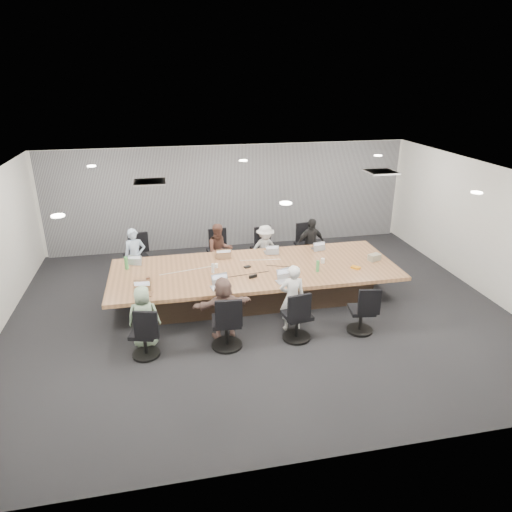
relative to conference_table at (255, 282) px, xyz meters
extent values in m
cube|color=black|center=(0.00, -0.50, -0.40)|extent=(10.00, 8.00, 0.00)
cube|color=white|center=(0.00, -0.50, 2.40)|extent=(10.00, 8.00, 0.00)
cube|color=silver|center=(0.00, 3.50, 1.00)|extent=(10.00, 0.00, 2.80)
cube|color=silver|center=(0.00, -4.50, 1.00)|extent=(10.00, 0.00, 2.80)
cube|color=silver|center=(5.00, -0.50, 1.00)|extent=(0.00, 8.00, 2.80)
cube|color=gray|center=(0.00, 3.42, 1.00)|extent=(9.80, 0.04, 2.80)
cube|color=#38291E|center=(0.00, 0.00, -0.07)|extent=(4.80, 1.40, 0.66)
cube|color=#A47149|center=(0.00, 0.00, 0.30)|extent=(6.00, 2.20, 0.08)
imported|color=#ACC5E6|center=(-2.52, 1.35, 0.26)|extent=(0.51, 0.36, 1.33)
cube|color=#B2B2B7|center=(-2.52, 0.80, 0.35)|extent=(0.33, 0.26, 0.02)
imported|color=#503228|center=(-0.58, 1.35, 0.26)|extent=(0.70, 0.58, 1.32)
cube|color=#8C6647|center=(-0.58, 0.80, 0.35)|extent=(0.35, 0.24, 0.02)
imported|color=silver|center=(0.52, 1.35, 0.20)|extent=(0.85, 0.58, 1.21)
cube|color=#B2B2B7|center=(0.52, 0.80, 0.35)|extent=(0.31, 0.22, 0.02)
imported|color=black|center=(1.67, 1.35, 0.25)|extent=(0.82, 0.47, 1.31)
cube|color=#B2B2B7|center=(1.67, 0.80, 0.35)|extent=(0.31, 0.24, 0.02)
imported|color=#93B291|center=(-2.28, -1.35, 0.18)|extent=(0.59, 0.41, 1.16)
cube|color=#8C6647|center=(-2.28, -0.80, 0.35)|extent=(0.35, 0.26, 0.02)
imported|color=#7A5B53|center=(-0.86, -1.35, 0.20)|extent=(1.14, 0.46, 1.19)
cube|color=#B2B2B7|center=(-0.86, -0.80, 0.35)|extent=(0.36, 0.28, 0.02)
imported|color=silver|center=(0.43, -1.35, 0.26)|extent=(0.50, 0.34, 1.33)
cube|color=#B2B2B7|center=(0.43, -0.80, 0.35)|extent=(0.36, 0.28, 0.02)
cylinder|color=#4AA454|center=(-2.65, 0.49, 0.48)|extent=(0.10, 0.10, 0.27)
cylinder|color=#4AA454|center=(1.23, -0.45, 0.46)|extent=(0.08, 0.08, 0.24)
cylinder|color=silver|center=(-0.90, -0.06, 0.44)|extent=(0.07, 0.07, 0.20)
cylinder|color=white|center=(-0.80, 0.17, 0.38)|extent=(0.10, 0.10, 0.09)
cylinder|color=white|center=(1.49, -0.03, 0.39)|extent=(0.11, 0.11, 0.10)
cylinder|color=brown|center=(-2.21, -0.25, 0.39)|extent=(0.10, 0.10, 0.10)
cube|color=black|center=(-0.75, -0.27, 0.35)|extent=(0.19, 0.16, 0.03)
cube|color=black|center=(-0.16, 0.06, 0.35)|extent=(0.16, 0.13, 0.03)
cube|color=black|center=(-0.14, -0.48, 0.37)|extent=(0.18, 0.09, 0.06)
cube|color=gray|center=(2.65, -0.11, 0.41)|extent=(0.30, 0.24, 0.14)
cube|color=orange|center=(2.07, -0.46, 0.36)|extent=(0.21, 0.22, 0.04)
camera|label=1|loc=(-1.76, -8.66, 4.18)|focal=32.00mm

